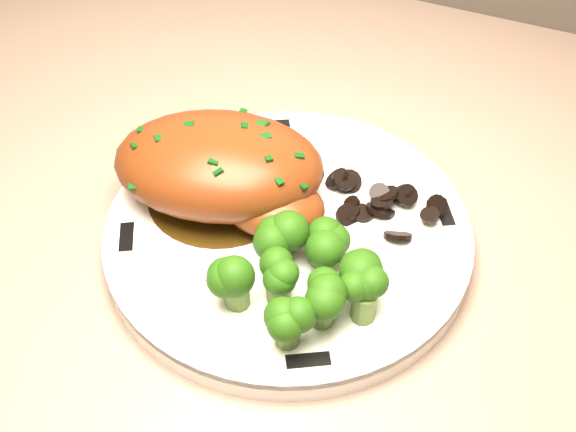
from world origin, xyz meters
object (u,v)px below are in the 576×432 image
at_px(broccoli_florets, 306,278).
at_px(counter, 127,359).
at_px(plate, 288,234).
at_px(chicken_breast, 225,169).

bearing_deg(broccoli_florets, counter, 156.13).
bearing_deg(plate, chicken_breast, 172.60).
bearing_deg(counter, plate, -16.71).
bearing_deg(broccoli_florets, plate, 123.60).
distance_m(chicken_breast, broccoli_florets, 0.11).
height_order(plate, chicken_breast, chicken_breast).
relative_size(counter, broccoli_florets, 20.50).
relative_size(counter, plate, 7.89).
relative_size(plate, broccoli_florets, 2.60).
bearing_deg(chicken_breast, counter, 145.44).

